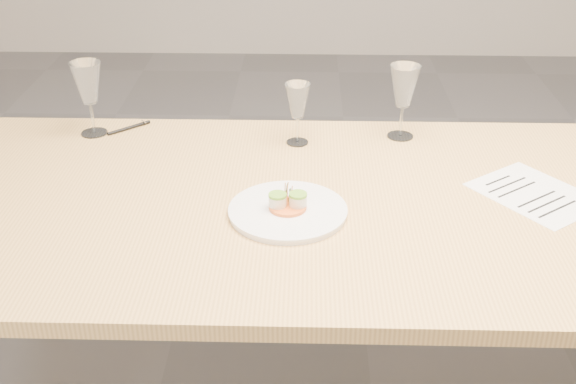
{
  "coord_description": "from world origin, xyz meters",
  "views": [
    {
      "loc": [
        -0.22,
        -1.58,
        1.63
      ],
      "look_at": [
        -0.26,
        -0.06,
        0.8
      ],
      "focal_mm": 45.0,
      "sensor_mm": 36.0,
      "label": 1
    }
  ],
  "objects_px": {
    "ballpoint_pen": "(129,128)",
    "wine_glass_2": "(404,88)",
    "wine_glass_1": "(298,102)",
    "dining_table": "(389,223)",
    "dinner_plate": "(288,210)",
    "recipe_sheet": "(535,194)",
    "wine_glass_0": "(88,84)"
  },
  "relations": [
    {
      "from": "dining_table",
      "to": "wine_glass_2",
      "type": "bearing_deg",
      "value": 80.62
    },
    {
      "from": "ballpoint_pen",
      "to": "wine_glass_1",
      "type": "bearing_deg",
      "value": -51.99
    },
    {
      "from": "dining_table",
      "to": "wine_glass_1",
      "type": "xyz_separation_m",
      "value": [
        -0.24,
        0.33,
        0.19
      ]
    },
    {
      "from": "dining_table",
      "to": "wine_glass_0",
      "type": "height_order",
      "value": "wine_glass_0"
    },
    {
      "from": "dining_table",
      "to": "ballpoint_pen",
      "type": "height_order",
      "value": "ballpoint_pen"
    },
    {
      "from": "dining_table",
      "to": "recipe_sheet",
      "type": "xyz_separation_m",
      "value": [
        0.37,
        0.04,
        0.07
      ]
    },
    {
      "from": "dining_table",
      "to": "dinner_plate",
      "type": "bearing_deg",
      "value": -163.33
    },
    {
      "from": "recipe_sheet",
      "to": "wine_glass_2",
      "type": "relative_size",
      "value": 1.67
    },
    {
      "from": "dining_table",
      "to": "wine_glass_1",
      "type": "relative_size",
      "value": 13.25
    },
    {
      "from": "dinner_plate",
      "to": "ballpoint_pen",
      "type": "relative_size",
      "value": 2.56
    },
    {
      "from": "ballpoint_pen",
      "to": "wine_glass_1",
      "type": "height_order",
      "value": "wine_glass_1"
    },
    {
      "from": "wine_glass_0",
      "to": "wine_glass_2",
      "type": "distance_m",
      "value": 0.91
    },
    {
      "from": "dinner_plate",
      "to": "wine_glass_0",
      "type": "height_order",
      "value": "wine_glass_0"
    },
    {
      "from": "dining_table",
      "to": "wine_glass_1",
      "type": "distance_m",
      "value": 0.46
    },
    {
      "from": "dining_table",
      "to": "dinner_plate",
      "type": "xyz_separation_m",
      "value": [
        -0.26,
        -0.08,
        0.08
      ]
    },
    {
      "from": "wine_glass_0",
      "to": "wine_glass_2",
      "type": "xyz_separation_m",
      "value": [
        0.91,
        0.0,
        -0.0
      ]
    },
    {
      "from": "dinner_plate",
      "to": "recipe_sheet",
      "type": "bearing_deg",
      "value": 10.6
    },
    {
      "from": "ballpoint_pen",
      "to": "wine_glass_2",
      "type": "relative_size",
      "value": 0.51
    },
    {
      "from": "wine_glass_0",
      "to": "wine_glass_1",
      "type": "bearing_deg",
      "value": -4.75
    },
    {
      "from": "dining_table",
      "to": "wine_glass_2",
      "type": "relative_size",
      "value": 10.95
    },
    {
      "from": "wine_glass_0",
      "to": "wine_glass_1",
      "type": "xyz_separation_m",
      "value": [
        0.61,
        -0.05,
        -0.03
      ]
    },
    {
      "from": "dinner_plate",
      "to": "ballpoint_pen",
      "type": "bearing_deg",
      "value": 134.98
    },
    {
      "from": "wine_glass_1",
      "to": "ballpoint_pen",
      "type": "bearing_deg",
      "value": 170.62
    },
    {
      "from": "wine_glass_1",
      "to": "dinner_plate",
      "type": "bearing_deg",
      "value": -92.25
    },
    {
      "from": "dinner_plate",
      "to": "ballpoint_pen",
      "type": "xyz_separation_m",
      "value": [
        -0.5,
        0.5,
        -0.01
      ]
    },
    {
      "from": "wine_glass_1",
      "to": "wine_glass_2",
      "type": "height_order",
      "value": "wine_glass_2"
    },
    {
      "from": "recipe_sheet",
      "to": "wine_glass_1",
      "type": "relative_size",
      "value": 2.01
    },
    {
      "from": "dining_table",
      "to": "wine_glass_0",
      "type": "xyz_separation_m",
      "value": [
        -0.85,
        0.38,
        0.22
      ]
    },
    {
      "from": "ballpoint_pen",
      "to": "wine_glass_2",
      "type": "xyz_separation_m",
      "value": [
        0.82,
        -0.03,
        0.15
      ]
    },
    {
      "from": "wine_glass_2",
      "to": "wine_glass_1",
      "type": "bearing_deg",
      "value": -170.2
    },
    {
      "from": "dinner_plate",
      "to": "recipe_sheet",
      "type": "height_order",
      "value": "dinner_plate"
    },
    {
      "from": "recipe_sheet",
      "to": "ballpoint_pen",
      "type": "xyz_separation_m",
      "value": [
        -1.12,
        0.38,
        0.0
      ]
    }
  ]
}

